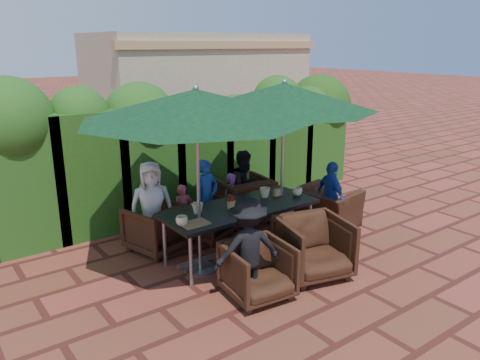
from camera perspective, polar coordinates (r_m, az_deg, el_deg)
ground at (r=6.84m, az=0.87°, el=-9.11°), size 80.00×80.00×0.00m
dining_table at (r=6.57m, az=0.04°, el=-3.85°), size 2.24×0.90×0.75m
umbrella_left at (r=5.79m, az=-5.38°, el=9.07°), size 2.93×2.93×2.46m
umbrella_right at (r=6.73m, az=5.39°, el=10.07°), size 2.64×2.64×2.46m
chair_far_left at (r=6.97m, az=-10.19°, el=-5.47°), size 0.90×0.87×0.76m
chair_far_mid at (r=7.30m, az=-4.21°, el=-4.49°), size 0.88×0.86×0.70m
chair_far_right at (r=7.91m, az=0.40°, el=-2.15°), size 0.92×0.87×0.86m
chair_near_left at (r=5.65m, az=2.19°, el=-10.68°), size 0.80×0.76×0.75m
chair_near_right at (r=6.20m, az=9.03°, el=-7.79°), size 1.00×0.97×0.86m
chair_end_right at (r=7.90m, az=10.54°, el=-2.56°), size 0.76×1.04×0.84m
adult_far_left at (r=6.95m, az=-10.72°, el=-3.10°), size 0.74×0.56×1.32m
adult_far_mid at (r=7.40m, az=-4.09°, el=-2.10°), size 0.49×0.43×1.21m
adult_far_right at (r=7.78m, az=0.62°, el=-0.94°), size 0.65×0.45×1.26m
adult_near_left at (r=5.54m, az=0.97°, el=-8.37°), size 0.87×0.57×1.25m
adult_end_right at (r=7.65m, az=11.01°, el=-1.99°), size 0.46×0.72×1.15m
child_left at (r=7.32m, az=-6.89°, el=-3.84°), size 0.33×0.28×0.86m
child_right at (r=7.67m, az=-0.91°, el=-2.53°), size 0.36×0.31×0.92m
pedestrian_a at (r=10.73m, az=-5.10°, el=5.17°), size 1.73×1.10×1.75m
pedestrian_b at (r=11.42m, az=-2.25°, el=5.69°), size 0.89×0.66×1.66m
pedestrian_c at (r=11.69m, az=0.63°, el=6.03°), size 1.17×1.04×1.70m
cup_a at (r=5.90m, az=-7.11°, el=-4.96°), size 0.15×0.15×0.12m
cup_b at (r=6.27m, az=-5.21°, el=-3.45°), size 0.16×0.16×0.15m
cup_c at (r=6.34m, az=1.72°, el=-3.21°), size 0.17×0.17×0.14m
cup_d at (r=6.91m, az=3.03°, el=-1.54°), size 0.16×0.16×0.15m
cup_e at (r=7.04m, az=7.00°, el=-1.39°), size 0.15×0.15×0.12m
ketchup_bottle at (r=6.47m, az=-0.97°, el=-2.66°), size 0.04×0.04×0.17m
sauce_bottle at (r=6.52m, az=-1.33°, el=-2.50°), size 0.04×0.04×0.17m
serving_tray at (r=5.93m, az=-5.54°, el=-5.31°), size 0.35×0.25×0.02m
number_block_left at (r=6.45m, az=-0.99°, el=-3.06°), size 0.12×0.06×0.10m
number_block_right at (r=7.00m, az=4.58°, el=-1.52°), size 0.12×0.06×0.10m
hedge_wall at (r=8.18m, az=-10.64°, el=4.64°), size 9.10×1.60×2.52m
building at (r=14.00m, az=-5.06°, el=10.81°), size 6.20×3.08×3.20m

